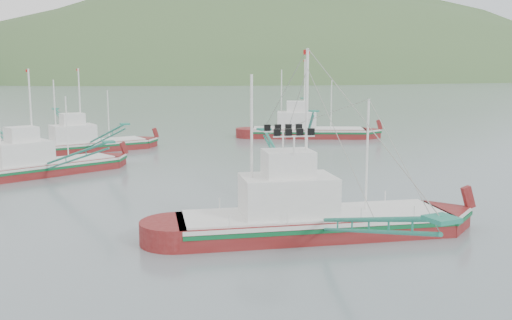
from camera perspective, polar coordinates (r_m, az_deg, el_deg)
name	(u,v)px	position (r m, az deg, el deg)	size (l,w,h in m)	color
ground	(301,230)	(33.06, 4.49, -6.98)	(1200.00, 1200.00, 0.00)	slate
main_boat	(311,199)	(31.55, 5.56, -3.92)	(15.55, 26.74, 11.02)	maroon
bg_boat_far	(84,138)	(66.26, -16.82, 2.16)	(13.93, 24.40, 9.93)	maroon
bg_boat_left	(37,154)	(52.71, -21.03, 0.61)	(13.92, 23.72, 9.88)	maroon
bg_boat_right	(307,120)	(76.66, 5.14, 3.97)	(17.33, 25.86, 11.23)	maroon
headland_right	(295,79)	(524.29, 3.91, 8.09)	(684.00, 432.00, 306.00)	#3C5C2F
ridge_distant	(37,78)	(589.38, -21.08, 7.62)	(960.00, 400.00, 240.00)	slate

